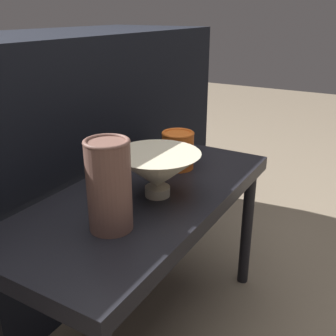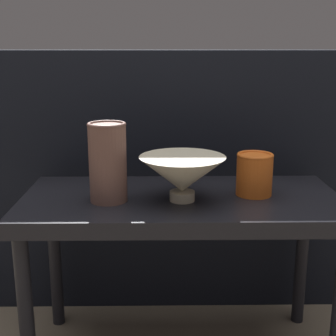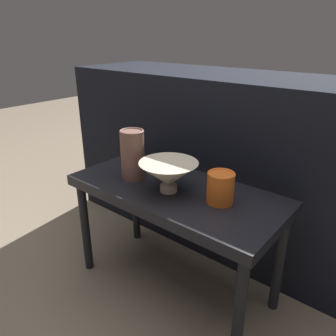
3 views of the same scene
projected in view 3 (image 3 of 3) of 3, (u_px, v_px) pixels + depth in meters
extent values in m
plane|color=#7F705B|center=(174.00, 285.00, 1.38)|extent=(8.00, 8.00, 0.00)
cube|color=black|center=(175.00, 192.00, 1.22)|extent=(0.81, 0.38, 0.04)
cylinder|color=black|center=(85.00, 228.00, 1.41)|extent=(0.04, 0.04, 0.42)
cylinder|color=black|center=(239.00, 314.00, 0.98)|extent=(0.04, 0.04, 0.42)
cylinder|color=black|center=(136.00, 201.00, 1.63)|extent=(0.04, 0.04, 0.42)
cylinder|color=black|center=(279.00, 263.00, 1.20)|extent=(0.04, 0.04, 0.42)
cube|color=black|center=(238.00, 162.00, 1.58)|extent=(1.78, 0.50, 0.82)
cylinder|color=beige|center=(169.00, 188.00, 1.18)|extent=(0.06, 0.06, 0.02)
cone|color=beige|center=(169.00, 174.00, 1.15)|extent=(0.21, 0.21, 0.09)
cylinder|color=brown|center=(133.00, 155.00, 1.25)|extent=(0.09, 0.09, 0.19)
torus|color=brown|center=(132.00, 131.00, 1.22)|extent=(0.09, 0.09, 0.01)
cylinder|color=orange|center=(220.00, 188.00, 1.09)|extent=(0.09, 0.09, 0.10)
torus|color=orange|center=(221.00, 174.00, 1.07)|extent=(0.09, 0.09, 0.01)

